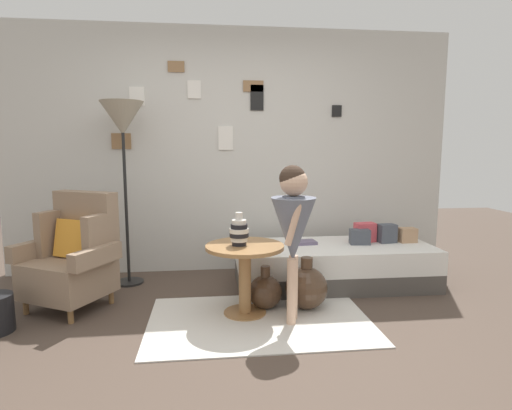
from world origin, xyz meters
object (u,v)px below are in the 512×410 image
Objects in this scene: demijohn_far at (306,287)px; person_child at (293,222)px; side_table at (245,264)px; floor_lamp at (123,125)px; vase_striped at (239,232)px; book_on_daybed at (305,242)px; daybed at (334,265)px; armchair at (74,256)px; demijohn_near at (265,292)px.

person_child is at bearing -123.83° from demijohn_far.
demijohn_far is at bearing 6.66° from side_table.
side_table is 0.35× the size of floor_lamp.
vase_striped reaches higher than demijohn_far.
vase_striped reaches higher than book_on_daybed.
daybed is at bearing 33.32° from vase_striped.
person_child is (-0.59, -0.83, 0.59)m from daybed.
armchair reaches higher than demijohn_near.
daybed is 3.03× the size of side_table.
daybed is 0.93m from demijohn_near.
floor_lamp is at bearing 139.84° from side_table.
side_table reaches higher than book_on_daybed.
vase_striped is 0.45m from person_child.
vase_striped is at bearing -14.61° from armchair.
vase_striped is (-0.04, -0.01, 0.27)m from side_table.
floor_lamp is (-1.04, 0.92, 0.87)m from vase_striped.
floor_lamp is 4.04× the size of demijohn_far.
armchair is at bearing -173.09° from daybed.
demijohn_far is at bearing -27.97° from floor_lamp.
book_on_daybed reaches higher than demijohn_near.
side_table is 1.82m from floor_lamp.
armchair is 1.46m from side_table.
daybed reaches higher than demijohn_near.
floor_lamp reaches higher than book_on_daybed.
person_child is 2.76× the size of demijohn_far.
demijohn_far is (1.94, -0.29, -0.26)m from armchair.
person_child is 5.54× the size of book_on_daybed.
demijohn_near is at bearing -8.82° from armchair.
armchair is at bearing 162.81° from person_child.
side_table is 0.34m from demijohn_near.
vase_striped is at bearing -41.64° from floor_lamp.
demijohn_far is at bearing 56.17° from person_child.
side_table reaches higher than demijohn_far.
armchair is at bearing 165.39° from vase_striped.
armchair is 4.41× the size of book_on_daybed.
armchair is 0.80× the size of person_child.
armchair is 1.89m from person_child.
demijohn_near is (-0.75, -0.53, -0.05)m from daybed.
daybed is 0.36m from book_on_daybed.
vase_striped is at bearing -168.70° from side_table.
vase_striped is 0.15× the size of floor_lamp.
demijohn_far is (0.57, 0.07, -0.50)m from vase_striped.
demijohn_far reaches higher than demijohn_near.
side_table is 0.55m from person_child.
floor_lamp reaches higher than armchair.
book_on_daybed is (1.74, -0.20, -1.14)m from floor_lamp.
armchair is 2.39m from daybed.
armchair is 2.20× the size of demijohn_far.
book_on_daybed reaches higher than daybed.
side_table is at bearing -150.83° from demijohn_near.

